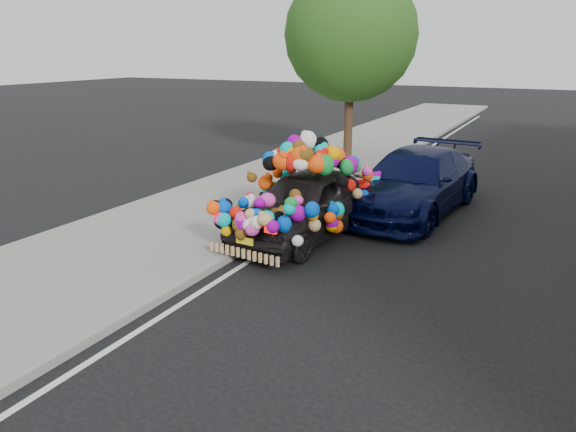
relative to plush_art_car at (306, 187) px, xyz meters
name	(u,v)px	position (x,y,z in m)	size (l,w,h in m)	color
ground	(353,285)	(1.71, -1.84, -1.00)	(100.00, 100.00, 0.00)	black
sidewalk	(143,241)	(-2.59, -1.84, -0.94)	(4.00, 60.00, 0.12)	gray
kerb	(228,257)	(-0.64, -1.84, -0.94)	(0.15, 60.00, 0.13)	gray
tree_near_sidewalk	(351,35)	(-2.09, 7.66, 3.02)	(4.20, 4.20, 6.13)	#332114
plush_art_car	(306,187)	(0.00, 0.00, 0.00)	(2.37, 4.29, 1.98)	black
navy_sedan	(414,182)	(1.44, 2.66, -0.29)	(1.99, 4.89, 1.42)	black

